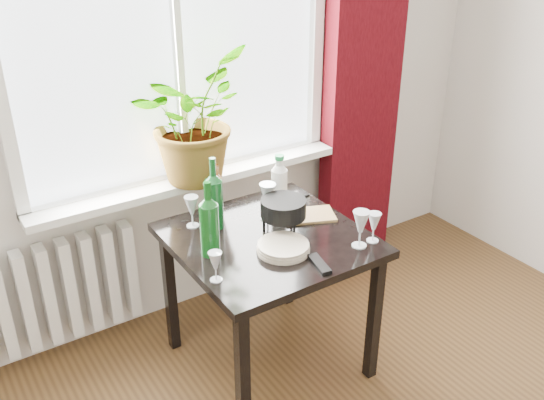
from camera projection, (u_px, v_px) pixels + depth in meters
window at (175, 26)px, 2.88m from camera, size 1.72×0.08×1.62m
windowsill at (191, 179)px, 3.17m from camera, size 1.72×0.20×0.04m
curtain at (364, 62)px, 3.48m from camera, size 0.50×0.12×2.56m
radiator at (59, 292)px, 3.04m from camera, size 0.80×0.10×0.55m
table at (269, 253)px, 2.85m from camera, size 0.85×0.85×0.74m
potted_plant at (191, 118)px, 2.99m from camera, size 0.78×0.78×0.65m
wine_bottle_left at (209, 218)px, 2.60m from camera, size 0.11×0.11×0.36m
wine_bottle_right at (214, 193)px, 2.81m from camera, size 0.11×0.11×0.36m
bottle_amber at (216, 187)px, 2.99m from camera, size 0.06×0.06×0.25m
cleaning_bottle at (279, 181)px, 3.02m from camera, size 0.10×0.10×0.28m
wineglass_front_right at (360, 229)px, 2.70m from camera, size 0.09×0.09×0.18m
wineglass_far_right at (374, 227)px, 2.74m from camera, size 0.08×0.08×0.15m
wineglass_back_center at (268, 201)px, 2.92m from camera, size 0.10×0.10×0.19m
wineglass_back_left at (192, 211)px, 2.86m from camera, size 0.09×0.09×0.16m
wineglass_front_left at (216, 266)px, 2.46m from camera, size 0.07×0.07×0.14m
plate_stack at (283, 247)px, 2.69m from camera, size 0.31×0.31×0.04m
fondue_pot at (283, 216)px, 2.82m from camera, size 0.25×0.22×0.17m
tv_remote at (319, 264)px, 2.59m from camera, size 0.08×0.16×0.02m
cutting_board at (309, 215)px, 2.98m from camera, size 0.29×0.25×0.01m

